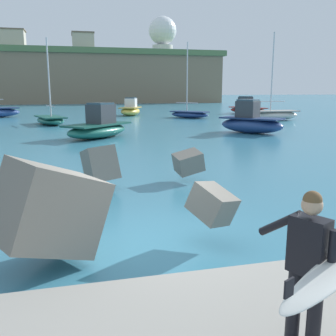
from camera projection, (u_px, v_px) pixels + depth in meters
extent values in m
plane|color=teal|center=(155.00, 242.00, 7.61)|extent=(400.00, 400.00, 0.00)
cube|color=slate|center=(212.00, 204.00, 7.36)|extent=(1.01, 1.06, 0.88)
cube|color=slate|center=(100.00, 165.00, 11.62)|extent=(1.20, 1.25, 1.27)
cube|color=slate|center=(50.00, 208.00, 6.43)|extent=(2.23, 1.93, 1.83)
cube|color=slate|center=(188.00, 162.00, 12.57)|extent=(1.02, 0.89, 0.88)
cylinder|color=black|center=(293.00, 307.00, 4.11)|extent=(0.15, 0.15, 0.90)
cylinder|color=black|center=(314.00, 317.00, 3.93)|extent=(0.15, 0.15, 0.90)
cube|color=black|center=(309.00, 246.00, 3.87)|extent=(0.36, 0.44, 0.60)
sphere|color=tan|center=(312.00, 205.00, 3.79)|extent=(0.21, 0.21, 0.21)
sphere|color=brown|center=(312.00, 200.00, 3.78)|extent=(0.19, 0.19, 0.19)
cylinder|color=black|center=(280.00, 223.00, 4.16)|extent=(0.31, 0.51, 0.41)
cylinder|color=black|center=(332.00, 257.00, 3.69)|extent=(0.09, 0.09, 0.56)
cube|color=black|center=(289.00, 288.00, 3.10)|extent=(0.12, 0.07, 0.16)
ellipsoid|color=beige|center=(274.00, 115.00, 37.82)|extent=(5.28, 2.26, 0.95)
cube|color=#9C9991|center=(274.00, 111.00, 37.74)|extent=(4.86, 2.08, 0.10)
cylinder|color=silver|center=(272.00, 72.00, 36.88)|extent=(0.12, 0.12, 7.41)
cylinder|color=silver|center=(271.00, 101.00, 37.44)|extent=(3.13, 0.19, 0.08)
ellipsoid|color=#EAC64C|center=(130.00, 111.00, 44.62)|extent=(3.45, 4.49, 0.97)
cube|color=#AF9539|center=(130.00, 108.00, 44.53)|extent=(3.17, 4.13, 0.10)
cube|color=silver|center=(131.00, 103.00, 44.71)|extent=(1.60, 1.59, 1.01)
cube|color=#334C5B|center=(131.00, 98.00, 44.60)|extent=(1.44, 1.43, 0.12)
ellipsoid|color=#1E6656|center=(98.00, 131.00, 23.99)|extent=(4.96, 5.01, 0.88)
cube|color=#164C41|center=(97.00, 124.00, 23.90)|extent=(4.57, 4.61, 0.10)
cube|color=#33383D|center=(101.00, 114.00, 24.09)|extent=(1.94, 1.95, 1.18)
cube|color=#334C5B|center=(101.00, 104.00, 23.96)|extent=(1.75, 1.75, 0.12)
ellipsoid|color=maroon|center=(248.00, 110.00, 48.25)|extent=(3.59, 6.06, 0.79)
cube|color=maroon|center=(248.00, 108.00, 48.18)|extent=(3.30, 5.57, 0.10)
cube|color=#33383D|center=(245.00, 102.00, 48.39)|extent=(1.52, 1.99, 1.26)
cube|color=#334C5B|center=(246.00, 97.00, 48.25)|extent=(1.36, 1.79, 0.12)
ellipsoid|color=navy|center=(251.00, 125.00, 26.66)|extent=(4.50, 4.81, 1.08)
cube|color=navy|center=(252.00, 118.00, 26.56)|extent=(4.14, 4.42, 0.10)
cube|color=#33383D|center=(248.00, 109.00, 26.63)|extent=(1.83, 1.84, 1.14)
cube|color=#334C5B|center=(248.00, 100.00, 26.51)|extent=(1.65, 1.66, 0.12)
ellipsoid|color=#1E6656|center=(50.00, 121.00, 33.18)|extent=(3.26, 5.09, 0.70)
cube|color=#164C41|center=(50.00, 117.00, 33.12)|extent=(3.00, 4.68, 0.10)
cylinder|color=silver|center=(49.00, 78.00, 32.15)|extent=(0.12, 0.12, 6.52)
cylinder|color=silver|center=(51.00, 106.00, 32.63)|extent=(0.89, 2.74, 0.08)
ellipsoid|color=navy|center=(189.00, 115.00, 40.86)|extent=(4.25, 4.42, 0.70)
cube|color=navy|center=(190.00, 112.00, 40.80)|extent=(3.91, 4.06, 0.10)
cylinder|color=silver|center=(187.00, 77.00, 40.25)|extent=(0.12, 0.12, 7.12)
cylinder|color=silver|center=(187.00, 103.00, 40.79)|extent=(1.86, 2.02, 0.08)
cube|color=#847056|center=(46.00, 80.00, 94.63)|extent=(79.11, 36.25, 10.40)
cube|color=#567547|center=(44.00, 56.00, 93.46)|extent=(80.69, 36.98, 1.20)
cylinder|color=silver|center=(163.00, 51.00, 104.41)|extent=(5.54, 5.54, 3.27)
sphere|color=white|center=(163.00, 31.00, 103.32)|extent=(7.53, 7.53, 7.53)
cube|color=#B2ADA3|center=(10.00, 42.00, 93.02)|extent=(7.19, 5.40, 5.40)
cube|color=#66564C|center=(9.00, 30.00, 92.44)|extent=(7.55, 5.67, 0.30)
cube|color=#B2ADA3|center=(83.00, 44.00, 90.15)|extent=(4.90, 6.31, 4.12)
cube|color=#66564C|center=(83.00, 34.00, 89.71)|extent=(5.15, 6.62, 0.30)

